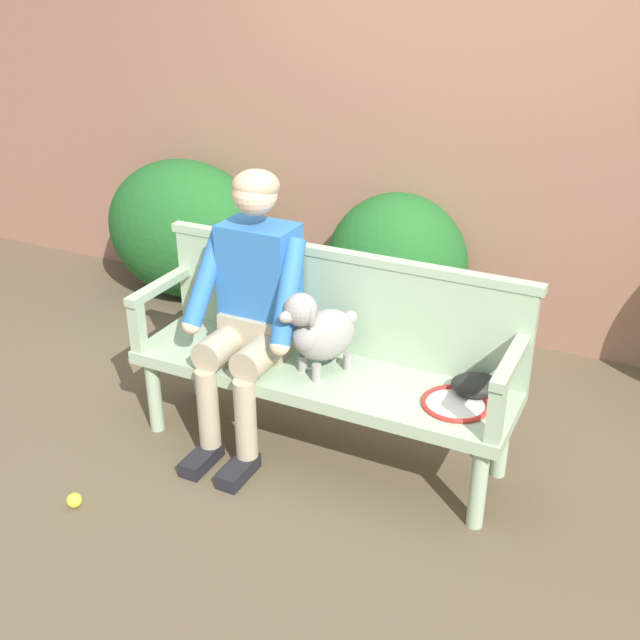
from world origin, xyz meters
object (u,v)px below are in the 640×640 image
Objects in this scene: garden_bench at (320,380)px; baseball_glove at (477,385)px; dog_on_bench at (319,331)px; tennis_racket at (461,401)px; person_seated at (252,302)px; tennis_ball at (74,500)px.

garden_bench is 8.11× the size of baseball_glove.
dog_on_bench is 0.68m from tennis_racket.
tennis_racket is at bearing 0.76° from person_seated.
garden_bench is at bearing -179.94° from tennis_racket.
person_seated is at bearing 178.57° from dog_on_bench.
dog_on_bench is (0.01, -0.02, 0.26)m from garden_bench.
tennis_ball is (-1.43, -0.84, -0.42)m from tennis_racket.
dog_on_bench is at bearing -1.43° from person_seated.
tennis_ball is at bearing -132.62° from garden_bench.
dog_on_bench is (0.35, -0.01, -0.07)m from person_seated.
tennis_ball is (-0.78, -0.82, -0.62)m from dog_on_bench.
garden_bench reaches higher than tennis_ball.
baseball_glove reaches higher than tennis_ball.
garden_bench is at bearing 170.03° from baseball_glove.
person_seated is 1.15m from tennis_ball.
baseball_glove is at bearing 9.94° from dog_on_bench.
tennis_ball is at bearing -133.57° from dog_on_bench.
dog_on_bench reaches higher than garden_bench.
garden_bench is 0.47m from person_seated.
baseball_glove is at bearing 69.13° from tennis_racket.
person_seated reaches higher than dog_on_bench.
person_seated is at bearing 168.07° from baseball_glove.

